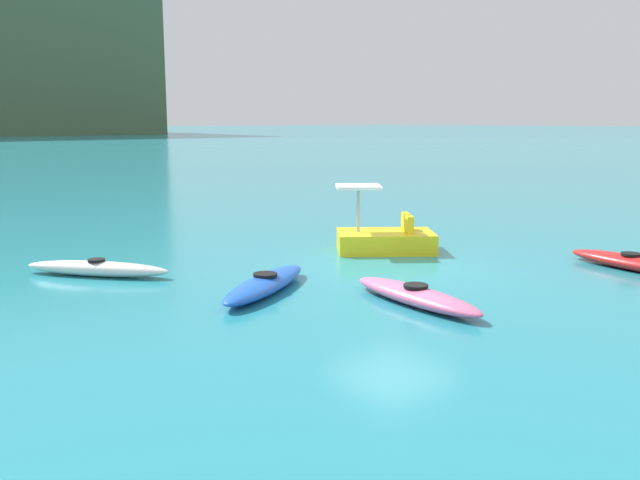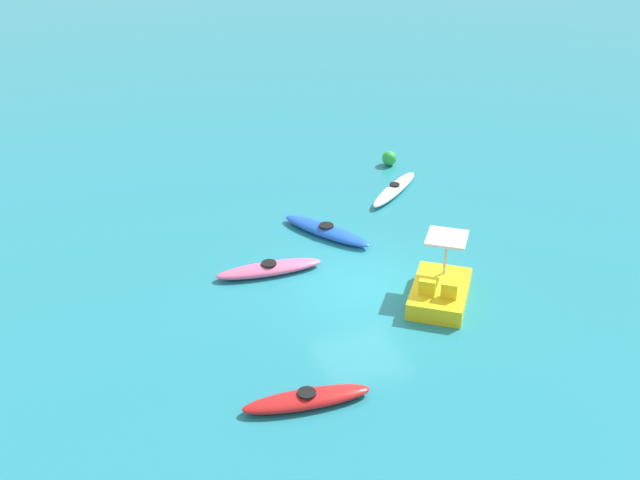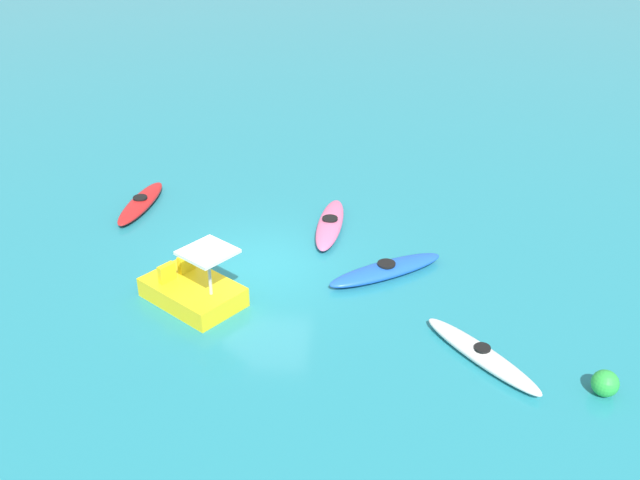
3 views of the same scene
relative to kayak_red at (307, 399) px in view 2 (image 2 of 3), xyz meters
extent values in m
plane|color=teal|center=(-4.21, 3.20, -0.16)|extent=(600.00, 600.00, 0.00)
ellipsoid|color=red|center=(0.00, 0.00, 0.00)|extent=(1.01, 3.10, 0.32)
cylinder|color=black|center=(0.00, 0.00, 0.18)|extent=(0.48, 0.48, 0.05)
ellipsoid|color=white|center=(-9.54, 6.78, 0.00)|extent=(2.52, 2.87, 0.32)
cylinder|color=black|center=(-9.54, 6.78, 0.18)|extent=(0.50, 0.50, 0.05)
ellipsoid|color=pink|center=(-5.89, 0.96, 0.00)|extent=(0.92, 3.21, 0.32)
cylinder|color=black|center=(-5.89, 0.96, 0.18)|extent=(0.48, 0.48, 0.05)
ellipsoid|color=blue|center=(-7.50, 3.40, 0.00)|extent=(3.20, 2.38, 0.32)
cylinder|color=black|center=(-7.50, 3.40, 0.18)|extent=(0.65, 0.65, 0.05)
cube|color=yellow|center=(-2.79, 4.95, 0.09)|extent=(2.82, 2.64, 0.50)
cube|color=yellow|center=(-2.52, 4.38, 0.56)|extent=(0.39, 0.45, 0.44)
cube|color=yellow|center=(-2.17, 4.86, 0.56)|extent=(0.39, 0.45, 0.44)
cylinder|color=#B2B2B7|center=(-3.35, 5.37, 0.89)|extent=(0.08, 0.08, 1.10)
cube|color=silver|center=(-3.35, 5.37, 1.48)|extent=(1.54, 1.54, 0.08)
sphere|color=green|center=(-11.89, 7.69, 0.12)|extent=(0.56, 0.56, 0.56)
camera|label=1|loc=(-14.67, -7.29, 3.14)|focal=38.25mm
camera|label=2|loc=(13.50, -4.81, 12.12)|focal=44.80mm
camera|label=3|loc=(-7.01, 19.47, 9.69)|focal=40.55mm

